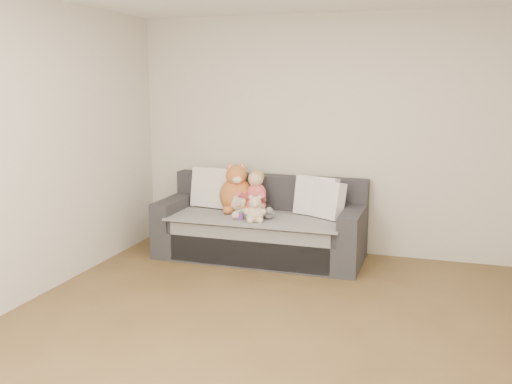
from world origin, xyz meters
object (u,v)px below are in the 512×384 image
Objects in this scene: toddler at (255,196)px; teddy_bear at (255,211)px; sofa at (261,228)px; plush_cat at (237,192)px; sippy_cup at (241,215)px.

teddy_bear is (0.11, -0.33, -0.09)m from toddler.
plush_cat reaches higher than sofa.
plush_cat reaches higher than sippy_cup.
plush_cat is (-0.30, 0.04, 0.37)m from sofa.
plush_cat is at bearing 116.46° from sippy_cup.
toddler is 0.32m from sippy_cup.
teddy_bear is at bearing -17.02° from sippy_cup.
toddler reaches higher than sippy_cup.
toddler reaches higher than sofa.
sofa is at bearing 79.58° from teddy_bear.
toddler is 0.25m from plush_cat.
plush_cat reaches higher than teddy_bear.
sofa is at bearing 68.29° from sippy_cup.
sippy_cup is at bearing -111.71° from sofa.
toddler is (-0.06, -0.04, 0.36)m from sofa.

